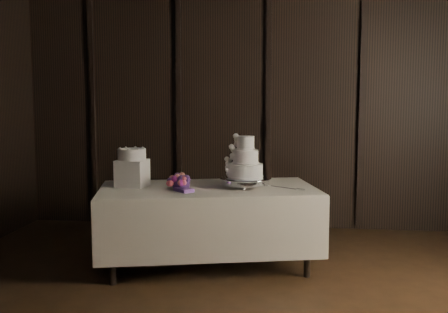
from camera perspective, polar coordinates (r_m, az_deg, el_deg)
room at (r=2.90m, az=2.65°, el=4.78°), size 6.08×7.08×3.08m
display_table at (r=4.93m, az=-1.75°, el=-7.31°), size 2.18×1.47×0.76m
cake_stand at (r=4.88m, az=2.34°, el=-2.81°), size 0.59×0.59×0.09m
wedding_cake at (r=4.84m, az=2.01°, el=-0.53°), size 0.36×0.32×0.39m
bouquet at (r=4.77m, az=-4.72°, el=-2.79°), size 0.49×0.49×0.19m
box_pedestal at (r=4.97m, az=-9.95°, el=-1.79°), size 0.29×0.29×0.25m
small_cake at (r=4.95m, az=-9.99°, el=0.24°), size 0.34×0.34×0.10m
cake_knife at (r=4.84m, az=6.49°, el=-3.39°), size 0.32×0.23×0.01m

